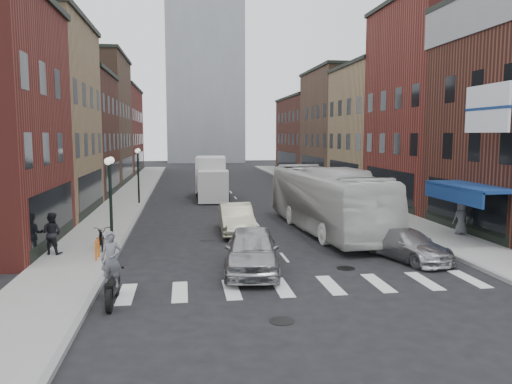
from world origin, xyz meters
TOP-DOWN VIEW (x-y plane):
  - ground at (0.00, 0.00)m, footprint 160.00×160.00m
  - sidewalk_left at (-8.50, 22.00)m, footprint 3.00×74.00m
  - sidewalk_right at (8.50, 22.00)m, footprint 3.00×74.00m
  - curb_left at (-7.00, 22.00)m, footprint 0.20×74.00m
  - curb_right at (7.00, 22.00)m, footprint 0.20×74.00m
  - crosswalk_stripes at (0.00, -3.00)m, footprint 12.00×2.20m
  - bldg_left_mid_a at (-14.99, 14.00)m, footprint 10.30×10.20m
  - bldg_left_mid_b at (-14.99, 24.00)m, footprint 10.30×10.20m
  - bldg_left_far_a at (-14.99, 35.00)m, footprint 10.30×12.20m
  - bldg_left_far_b at (-14.99, 49.00)m, footprint 10.30×16.20m
  - bldg_right_mid_a at (15.00, 14.00)m, footprint 10.30×10.20m
  - bldg_right_mid_b at (14.99, 24.00)m, footprint 10.30×10.20m
  - bldg_right_far_a at (14.99, 35.00)m, footprint 10.30×12.20m
  - bldg_right_far_b at (14.99, 49.00)m, footprint 10.30×16.20m
  - awning_blue at (8.93, 2.50)m, footprint 1.80×5.00m
  - billboard_sign at (8.59, 0.50)m, footprint 1.52×3.00m
  - distant_tower at (0.00, 78.00)m, footprint 14.00×14.00m
  - streetlamp_near at (-7.40, 4.00)m, footprint 0.32×1.22m
  - streetlamp_far at (-7.40, 18.00)m, footprint 0.32×1.22m
  - bike_rack at (-7.60, 1.30)m, footprint 0.08×0.68m
  - box_truck at (-1.94, 20.73)m, footprint 2.61×7.72m
  - motorcycle_rider at (-6.30, -3.92)m, footprint 0.63×2.21m
  - transit_bus at (3.34, 6.32)m, footprint 3.68×12.34m
  - sedan_left_near at (-1.64, -0.96)m, footprint 2.59×5.09m
  - sedan_left_far at (-1.46, 6.44)m, footprint 1.69×4.68m
  - curb_car at (4.93, 0.00)m, footprint 2.97×4.63m
  - parked_bicycle at (-7.74, 3.27)m, footprint 1.09×2.05m
  - ped_left_solo at (-9.60, 2.43)m, footprint 0.96×0.73m
  - ped_right_c at (9.56, 3.83)m, footprint 0.81×0.53m

SIDE VIEW (x-z plane):
  - ground at x=0.00m, z-range 0.00..0.00m
  - curb_left at x=-7.00m, z-range -0.08..0.08m
  - curb_right at x=7.00m, z-range -0.08..0.08m
  - crosswalk_stripes at x=0.00m, z-range -0.01..0.01m
  - sidewalk_left at x=-8.50m, z-range 0.00..0.15m
  - sidewalk_right at x=8.50m, z-range 0.00..0.15m
  - bike_rack at x=-7.60m, z-range 0.15..0.95m
  - curb_car at x=4.93m, z-range 0.00..1.25m
  - parked_bicycle at x=-7.74m, z-range 0.15..1.17m
  - sedan_left_far at x=-1.46m, z-range 0.00..1.53m
  - sedan_left_near at x=-1.64m, z-range 0.00..1.66m
  - ped_right_c at x=9.56m, z-range 0.15..1.78m
  - ped_left_solo at x=-9.60m, z-range 0.15..1.91m
  - motorcycle_rider at x=-6.30m, z-range -0.07..2.18m
  - box_truck at x=-1.94m, z-range -0.02..3.29m
  - transit_bus at x=3.34m, z-range 0.00..3.39m
  - awning_blue at x=8.93m, z-range 2.24..3.02m
  - streetlamp_near at x=-7.40m, z-range 0.86..4.97m
  - streetlamp_far at x=-7.40m, z-range 0.86..4.97m
  - bldg_right_far_b at x=14.99m, z-range 0.00..10.30m
  - bldg_left_mid_b at x=-14.99m, z-range 0.00..10.30m
  - bldg_left_far_b at x=-14.99m, z-range 0.00..11.30m
  - bldg_right_mid_b at x=14.99m, z-range 0.00..11.30m
  - billboard_sign at x=8.59m, z-range 4.28..7.98m
  - bldg_right_far_a at x=14.99m, z-range 0.00..12.30m
  - bldg_left_mid_a at x=-14.99m, z-range 0.00..12.30m
  - bldg_left_far_a at x=-14.99m, z-range 0.00..13.30m
  - bldg_right_mid_a at x=15.00m, z-range 0.00..14.30m
  - distant_tower at x=0.00m, z-range 0.00..50.00m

